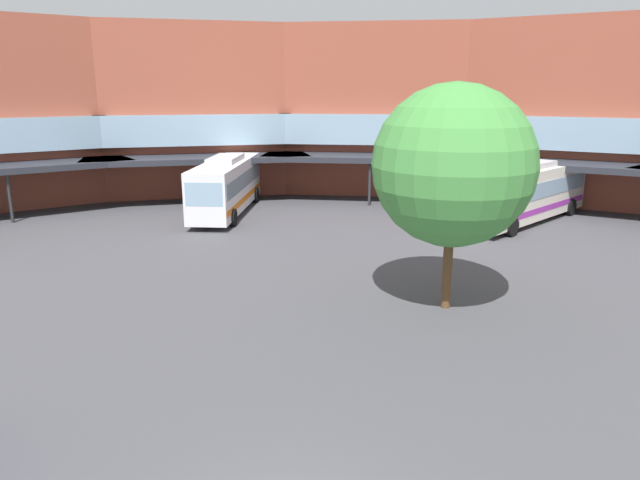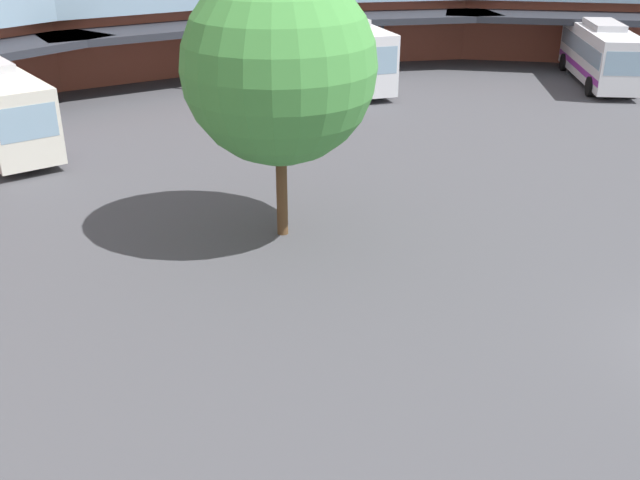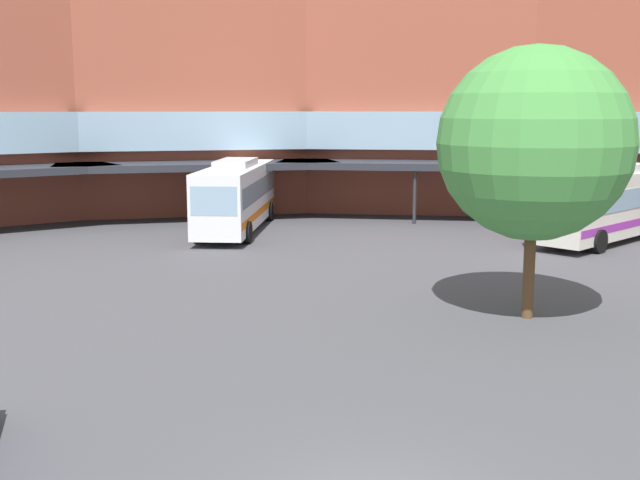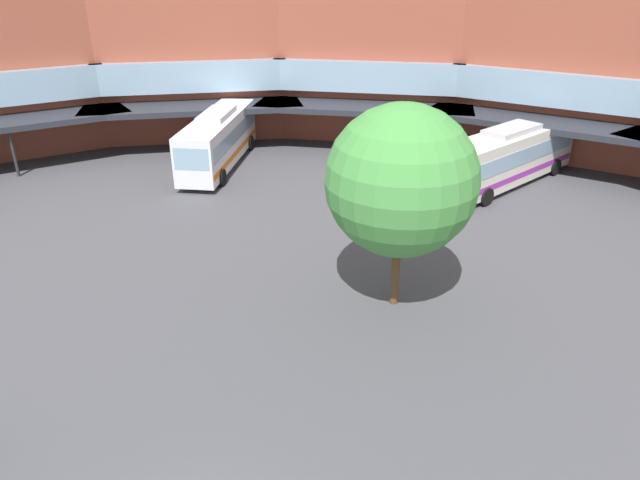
# 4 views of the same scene
# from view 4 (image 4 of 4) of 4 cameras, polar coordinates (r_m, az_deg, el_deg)

# --- Properties ---
(station_building) EXTENTS (85.53, 47.28, 12.97)m
(station_building) POSITION_cam_4_polar(r_m,az_deg,el_deg) (33.00, 2.19, 13.85)
(station_building) COLOR #9E4C38
(station_building) RESTS_ON ground
(bus_1) EXTENTS (3.34, 11.66, 3.84)m
(bus_1) POSITION_cam_4_polar(r_m,az_deg,el_deg) (41.29, -9.98, 9.79)
(bus_1) COLOR white
(bus_1) RESTS_ON ground
(bus_3) EXTENTS (9.28, 11.00, 3.77)m
(bus_3) POSITION_cam_4_polar(r_m,az_deg,el_deg) (38.98, 18.04, 7.90)
(bus_3) COLOR silver
(bus_3) RESTS_ON ground
(plaza_tree) EXTENTS (5.96, 5.96, 8.46)m
(plaza_tree) POSITION_cam_4_polar(r_m,az_deg,el_deg) (22.52, 8.01, 5.78)
(plaza_tree) COLOR brown
(plaza_tree) RESTS_ON ground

